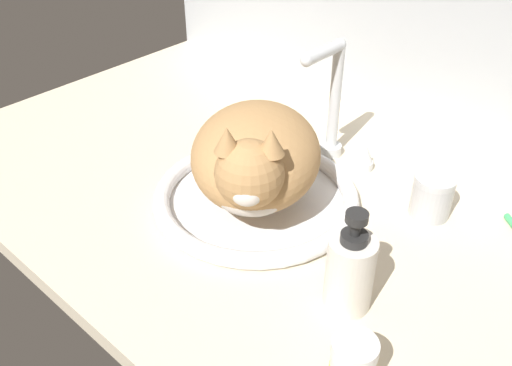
% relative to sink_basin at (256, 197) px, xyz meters
% --- Properties ---
extents(countertop, '(1.14, 0.74, 0.03)m').
position_rel_sink_basin_xyz_m(countertop, '(-0.06, 0.04, -0.03)').
color(countertop, beige).
rests_on(countertop, ground).
extents(backsplash_wall, '(1.14, 0.02, 0.34)m').
position_rel_sink_basin_xyz_m(backsplash_wall, '(-0.06, 0.42, 0.13)').
color(backsplash_wall, '#B2B7BC').
rests_on(backsplash_wall, ground).
extents(sink_basin, '(0.34, 0.34, 0.03)m').
position_rel_sink_basin_xyz_m(sink_basin, '(0.00, 0.00, 0.00)').
color(sink_basin, white).
rests_on(sink_basin, countertop).
extents(faucet, '(0.18, 0.12, 0.22)m').
position_rel_sink_basin_xyz_m(faucet, '(0.00, 0.20, 0.08)').
color(faucet, silver).
rests_on(faucet, countertop).
extents(cat, '(0.32, 0.34, 0.17)m').
position_rel_sink_basin_xyz_m(cat, '(0.01, -0.01, 0.09)').
color(cat, tan).
rests_on(cat, sink_basin).
extents(metal_jar, '(0.06, 0.06, 0.07)m').
position_rel_sink_basin_xyz_m(metal_jar, '(0.22, 0.17, 0.02)').
color(metal_jar, '#B2B5BA').
rests_on(metal_jar, countertop).
extents(soap_pump_bottle, '(0.06, 0.06, 0.15)m').
position_rel_sink_basin_xyz_m(soap_pump_bottle, '(0.24, -0.08, 0.05)').
color(soap_pump_bottle, silver).
rests_on(soap_pump_bottle, countertop).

